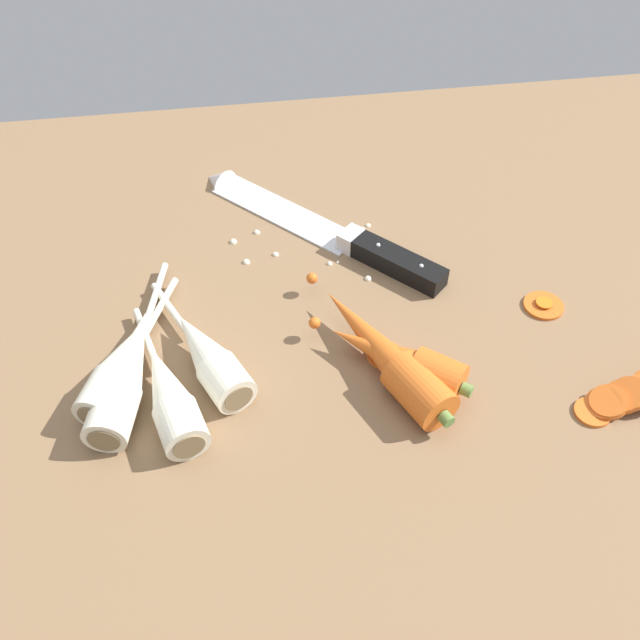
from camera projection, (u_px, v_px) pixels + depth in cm
name	position (u px, v px, depth cm)	size (l,w,h in cm)	color
ground_plane	(317.00, 329.00, 72.67)	(120.00, 90.00, 4.00)	brown
chefs_knife	(311.00, 223.00, 80.91)	(26.22, 27.61, 4.18)	silver
whole_carrot	(385.00, 354.00, 64.85)	(11.14, 20.91, 4.20)	#D6601E
whole_carrot_second	(399.00, 360.00, 64.32)	(13.82, 12.17, 4.20)	#D6601E
parsnip_front	(123.00, 365.00, 64.12)	(9.29, 18.57, 4.00)	silver
parsnip_mid_left	(169.00, 395.00, 61.66)	(7.38, 18.57, 4.00)	silver
parsnip_mid_right	(127.00, 371.00, 63.54)	(7.23, 23.43, 4.00)	silver
parsnip_back	(208.00, 356.00, 64.89)	(9.97, 17.99, 4.00)	silver
carrot_slice_stack	(638.00, 392.00, 62.56)	(11.76, 4.54, 3.93)	#D6601E
carrot_slice_stray_near	(544.00, 304.00, 71.94)	(4.16, 4.16, 0.70)	#D6601E
carrot_slice_stray_mid	(385.00, 354.00, 67.19)	(3.56, 3.56, 0.70)	#D6601E
mince_crumbs	(303.00, 247.00, 78.31)	(16.75, 10.59, 0.83)	silver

